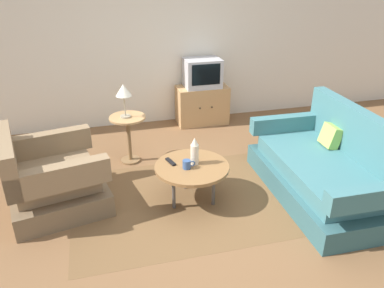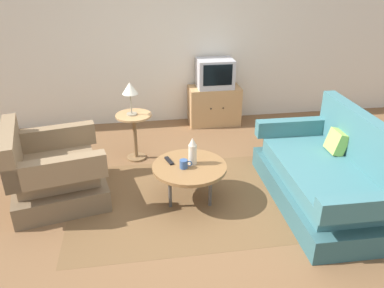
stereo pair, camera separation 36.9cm
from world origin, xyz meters
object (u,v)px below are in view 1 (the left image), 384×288
at_px(vase, 195,151).
at_px(tv_remote_dark, 171,162).
at_px(couch, 326,171).
at_px(tv_stand, 202,105).
at_px(television, 202,73).
at_px(side_table, 128,130).
at_px(mug, 187,164).
at_px(coffee_table, 192,168).
at_px(armchair, 51,181).
at_px(table_lamp, 124,92).

bearing_deg(vase, tv_remote_dark, 159.83).
height_order(couch, tv_stand, couch).
relative_size(television, vase, 1.80).
bearing_deg(side_table, mug, -66.42).
height_order(coffee_table, mug, mug).
distance_m(armchair, television, 2.88).
bearing_deg(vase, tv_stand, 71.94).
xyz_separation_m(couch, side_table, (-2.00, 1.32, 0.15)).
bearing_deg(vase, armchair, 171.23).
height_order(couch, table_lamp, table_lamp).
height_order(coffee_table, tv_remote_dark, tv_remote_dark).
bearing_deg(mug, tv_stand, 70.12).
distance_m(couch, side_table, 2.40).
distance_m(couch, table_lamp, 2.50).
distance_m(side_table, table_lamp, 0.50).
bearing_deg(armchair, couch, 67.90).
height_order(armchair, mug, armchair).
relative_size(side_table, tv_stand, 0.78).
height_order(mug, tv_remote_dark, mug).
xyz_separation_m(couch, mug, (-1.51, 0.21, 0.18)).
distance_m(couch, coffee_table, 1.48).
bearing_deg(side_table, armchair, -137.73).
distance_m(armchair, vase, 1.52).
height_order(vase, tv_remote_dark, vase).
bearing_deg(coffee_table, mug, -144.48).
relative_size(side_table, vase, 2.04).
bearing_deg(tv_stand, side_table, -140.82).
distance_m(side_table, vase, 1.20).
relative_size(side_table, mug, 4.66).
bearing_deg(mug, tv_remote_dark, 130.44).
xyz_separation_m(side_table, mug, (0.49, -1.11, 0.03)).
xyz_separation_m(tv_stand, television, (0.00, 0.01, 0.52)).
xyz_separation_m(couch, vase, (-1.41, 0.28, 0.28)).
bearing_deg(table_lamp, couch, -33.03).
distance_m(table_lamp, tv_remote_dark, 1.13).
bearing_deg(television, mug, -109.81).
xyz_separation_m(table_lamp, vase, (0.61, -1.03, -0.37)).
height_order(tv_stand, television, television).
bearing_deg(couch, coffee_table, 81.11).
xyz_separation_m(television, tv_remote_dark, (-0.91, -1.99, -0.38)).
bearing_deg(table_lamp, coffee_table, -61.77).
height_order(couch, tv_remote_dark, couch).
relative_size(coffee_table, tv_remote_dark, 4.37).
relative_size(couch, tv_stand, 2.34).
distance_m(tv_stand, table_lamp, 1.77).
height_order(tv_stand, vase, vase).
distance_m(tv_stand, tv_remote_dark, 2.18).
bearing_deg(vase, couch, -11.32).
bearing_deg(mug, couch, -7.80).
bearing_deg(couch, vase, 79.64).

